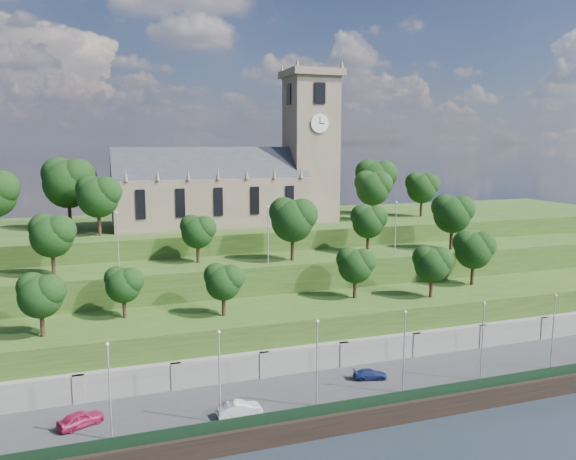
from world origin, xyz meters
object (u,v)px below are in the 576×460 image
object	(u,v)px
church	(238,180)
car_left	(81,419)
car_middle	(239,409)
car_right	(370,374)

from	to	relation	value
church	car_left	bearing A→B (deg)	-122.55
car_left	car_middle	size ratio (longest dim) A/B	0.97
car_middle	car_left	bearing A→B (deg)	77.51
car_left	car_middle	distance (m)	15.03
church	car_left	size ratio (longest dim) A/B	8.96
car_left	church	bearing A→B (deg)	-57.39
church	car_left	world-z (taller)	church
church	car_right	distance (m)	44.23
church	car_middle	size ratio (longest dim) A/B	8.66
car_right	church	bearing A→B (deg)	21.20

